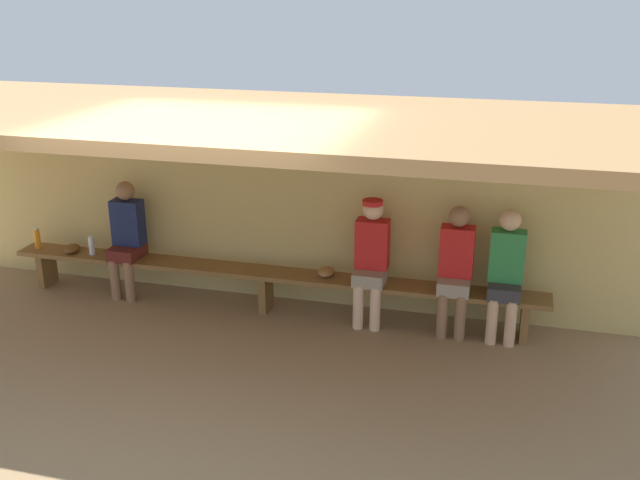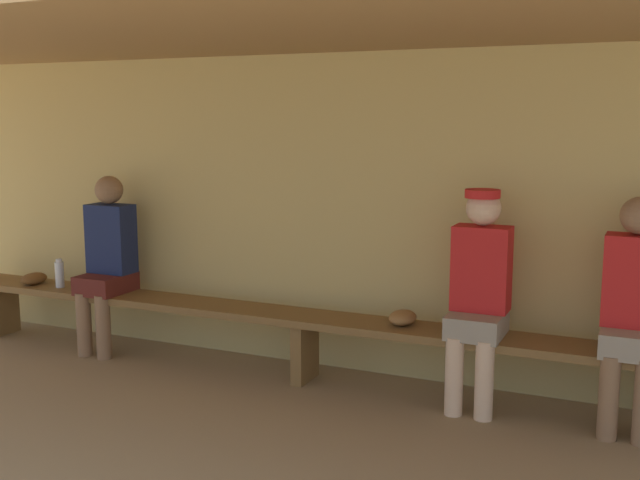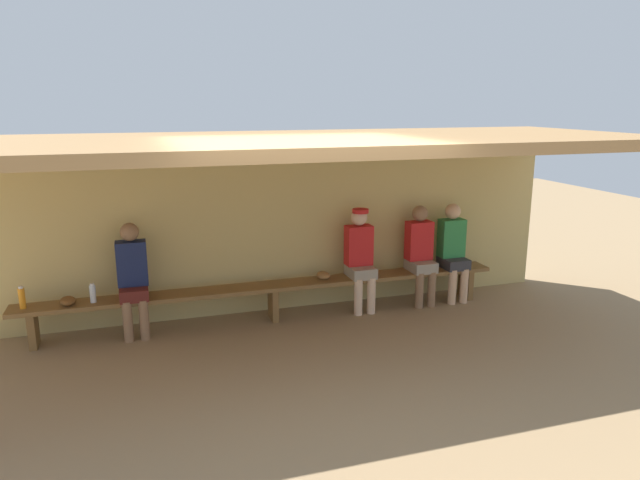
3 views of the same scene
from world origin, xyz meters
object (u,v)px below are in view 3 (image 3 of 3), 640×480
at_px(player_shirtless_tan, 133,275).
at_px(player_in_blue, 360,255).
at_px(player_leftmost, 421,251).
at_px(baseball_glove_dark_brown, 323,275).
at_px(baseball_glove_worn, 68,301).
at_px(bench, 273,290).
at_px(water_bottle_orange, 93,293).
at_px(water_bottle_blue, 22,298).
at_px(player_near_post, 453,248).

relative_size(player_shirtless_tan, player_in_blue, 0.99).
xyz_separation_m(player_leftmost, baseball_glove_dark_brown, (-1.36, 0.03, -0.22)).
xyz_separation_m(player_leftmost, baseball_glove_worn, (-4.39, -0.03, -0.22)).
height_order(bench, water_bottle_orange, water_bottle_orange).
relative_size(player_shirtless_tan, water_bottle_orange, 5.98).
distance_m(player_leftmost, baseball_glove_dark_brown, 1.38).
xyz_separation_m(water_bottle_orange, baseball_glove_worn, (-0.27, 0.00, -0.06)).
xyz_separation_m(bench, water_bottle_blue, (-2.82, -0.01, 0.19)).
distance_m(player_near_post, water_bottle_blue, 5.35).
relative_size(bench, water_bottle_orange, 26.86).
height_order(player_in_blue, baseball_glove_dark_brown, player_in_blue).
height_order(player_shirtless_tan, baseball_glove_worn, player_shirtless_tan).
bearing_deg(water_bottle_blue, baseball_glove_dark_brown, 0.70).
bearing_deg(water_bottle_orange, baseball_glove_worn, 179.82).
relative_size(player_leftmost, water_bottle_orange, 5.98).
relative_size(bench, player_leftmost, 4.49).
xyz_separation_m(player_in_blue, water_bottle_orange, (-3.26, -0.03, -0.18)).
distance_m(player_shirtless_tan, water_bottle_orange, 0.47).
height_order(player_in_blue, player_near_post, player_in_blue).
distance_m(player_leftmost, player_near_post, 0.49).
distance_m(water_bottle_orange, baseball_glove_worn, 0.27).
height_order(player_shirtless_tan, water_bottle_blue, player_shirtless_tan).
bearing_deg(baseball_glove_worn, player_in_blue, 83.09).
bearing_deg(baseball_glove_dark_brown, player_shirtless_tan, 90.57).
bearing_deg(water_bottle_blue, player_shirtless_tan, 0.50).
bearing_deg(player_shirtless_tan, baseball_glove_worn, -177.59).
bearing_deg(baseball_glove_dark_brown, player_near_post, -91.26).
relative_size(baseball_glove_worn, baseball_glove_dark_brown, 1.00).
bearing_deg(baseball_glove_dark_brown, baseball_glove_worn, 90.94).
bearing_deg(player_shirtless_tan, baseball_glove_dark_brown, 0.81).
bearing_deg(player_in_blue, baseball_glove_worn, -179.50).
height_order(player_leftmost, player_near_post, same).
bearing_deg(water_bottle_orange, bench, 0.76).
bearing_deg(baseball_glove_dark_brown, water_bottle_blue, 90.46).
xyz_separation_m(bench, water_bottle_orange, (-2.09, -0.03, 0.18)).
bearing_deg(player_in_blue, water_bottle_blue, -179.85).
bearing_deg(bench, water_bottle_orange, -179.24).
bearing_deg(player_leftmost, player_shirtless_tan, 180.00).
distance_m(water_bottle_orange, baseball_glove_dark_brown, 2.77).
height_order(water_bottle_blue, baseball_glove_worn, water_bottle_blue).
bearing_deg(player_shirtless_tan, player_leftmost, 0.00).
relative_size(water_bottle_blue, baseball_glove_dark_brown, 1.06).
bearing_deg(player_leftmost, water_bottle_blue, -179.88).
height_order(player_in_blue, baseball_glove_worn, player_in_blue).
relative_size(player_leftmost, water_bottle_blue, 5.25).
bearing_deg(baseball_glove_worn, bench, 83.25).
xyz_separation_m(player_in_blue, player_near_post, (1.36, -0.00, -0.02)).
bearing_deg(water_bottle_orange, player_shirtless_tan, 3.97).
relative_size(player_in_blue, baseball_glove_dark_brown, 5.60).
distance_m(player_shirtless_tan, player_near_post, 4.17).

